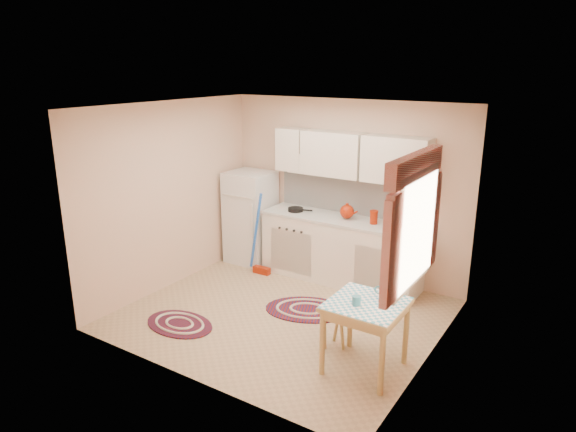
% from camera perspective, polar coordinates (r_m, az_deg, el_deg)
% --- Properties ---
extents(room_shell, '(3.64, 3.60, 2.52)m').
position_cam_1_polar(room_shell, '(5.96, 1.88, 3.44)').
color(room_shell, tan).
rests_on(room_shell, ground).
extents(fridge, '(0.65, 0.60, 1.40)m').
position_cam_1_polar(fridge, '(7.84, -4.17, -0.13)').
color(fridge, white).
rests_on(fridge, ground).
extents(broom, '(0.28, 0.13, 1.20)m').
position_cam_1_polar(broom, '(7.35, -3.01, -2.08)').
color(broom, blue).
rests_on(broom, ground).
extents(base_cabinets, '(2.25, 0.60, 0.88)m').
position_cam_1_polar(base_cabinets, '(7.21, 5.82, -3.89)').
color(base_cabinets, '#F0E3D0').
rests_on(base_cabinets, ground).
extents(countertop, '(2.27, 0.62, 0.04)m').
position_cam_1_polar(countertop, '(7.06, 5.92, -0.39)').
color(countertop, beige).
rests_on(countertop, base_cabinets).
extents(frying_pan, '(0.27, 0.27, 0.05)m').
position_cam_1_polar(frying_pan, '(7.33, 0.84, 0.72)').
color(frying_pan, black).
rests_on(frying_pan, countertop).
extents(red_kettle, '(0.22, 0.20, 0.21)m').
position_cam_1_polar(red_kettle, '(6.99, 6.57, 0.49)').
color(red_kettle, '#961D05').
rests_on(red_kettle, countertop).
extents(red_canister, '(0.11, 0.11, 0.16)m').
position_cam_1_polar(red_canister, '(6.84, 9.51, -0.21)').
color(red_canister, '#961D05').
rests_on(red_canister, countertop).
extents(table, '(0.72, 0.72, 0.72)m').
position_cam_1_polar(table, '(5.27, 8.54, -13.08)').
color(table, tan).
rests_on(table, ground).
extents(stool, '(0.36, 0.36, 0.42)m').
position_cam_1_polar(stool, '(5.67, 5.19, -12.37)').
color(stool, '#961D05').
rests_on(stool, ground).
extents(coffee_pot, '(0.16, 0.15, 0.28)m').
position_cam_1_polar(coffee_pot, '(5.09, 10.76, -7.93)').
color(coffee_pot, teal).
rests_on(coffee_pot, table).
extents(mug, '(0.09, 0.09, 0.10)m').
position_cam_1_polar(mug, '(5.02, 7.62, -9.33)').
color(mug, teal).
rests_on(mug, table).
extents(rug_center, '(1.25, 1.07, 0.02)m').
position_cam_1_polar(rug_center, '(6.50, 2.18, -10.34)').
color(rug_center, '#67130B').
rests_on(rug_center, ground).
extents(rug_left, '(0.90, 0.61, 0.02)m').
position_cam_1_polar(rug_left, '(6.30, -11.96, -11.65)').
color(rug_left, '#67130B').
rests_on(rug_left, ground).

